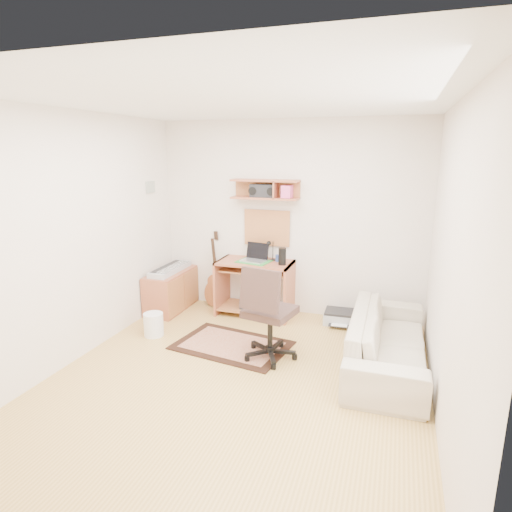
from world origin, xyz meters
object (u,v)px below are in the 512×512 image
(cabinet, at_px, (171,290))
(sofa, at_px, (388,331))
(desk, at_px, (255,288))
(task_chair, at_px, (270,312))
(printer, at_px, (341,317))

(cabinet, bearing_deg, sofa, -14.42)
(desk, bearing_deg, cabinet, -171.64)
(task_chair, bearing_deg, printer, 75.12)
(task_chair, bearing_deg, desk, 127.44)
(desk, relative_size, cabinet, 1.11)
(task_chair, relative_size, printer, 2.50)
(task_chair, distance_m, cabinet, 2.03)
(printer, relative_size, sofa, 0.22)
(task_chair, bearing_deg, cabinet, 162.25)
(cabinet, distance_m, sofa, 3.06)
(desk, relative_size, printer, 2.36)
(task_chair, height_order, sofa, task_chair)
(printer, bearing_deg, sofa, -60.80)
(desk, height_order, task_chair, task_chair)
(task_chair, height_order, printer, task_chair)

